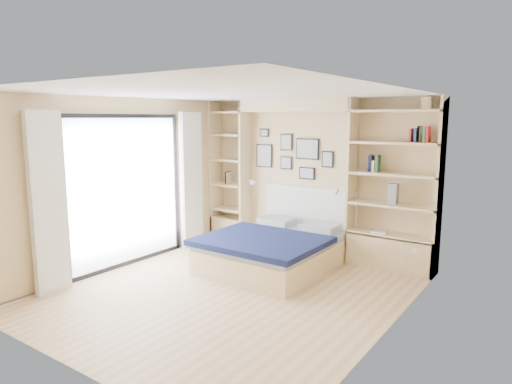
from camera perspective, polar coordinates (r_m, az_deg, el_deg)
The scene contains 9 objects.
ground at distance 6.00m, azimuth -3.01°, elevation -12.32°, with size 4.50×4.50×0.00m, color #DAB987.
room_shell at distance 7.13m, azimuth 1.97°, elevation 0.16°, with size 4.50×4.50×4.50m.
bed at distance 6.86m, azimuth 2.35°, elevation -7.09°, with size 1.70×2.13×1.07m.
photo_gallery at distance 7.70m, azimuth 4.43°, elevation 4.76°, with size 1.48×0.02×0.82m.
reading_lamps at distance 7.48m, azimuth 4.52°, elevation 0.75°, with size 1.92×0.12×0.15m.
shelf_decor at distance 6.88m, azimuth 15.22°, elevation 4.72°, with size 3.55×0.23×2.03m.
deck at distance 8.58m, azimuth -22.48°, elevation -6.35°, with size 3.20×4.00×0.05m, color #67594C.
deck_chair at distance 8.83m, azimuth -13.73°, elevation -3.12°, with size 0.62×0.82×0.74m.
shipping_container at distance 17.60m, azimuth -26.82°, elevation 5.34°, with size 2.51×6.28×2.62m, color navy.
Camera 1 is at (3.44, -4.39, 2.20)m, focal length 32.00 mm.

